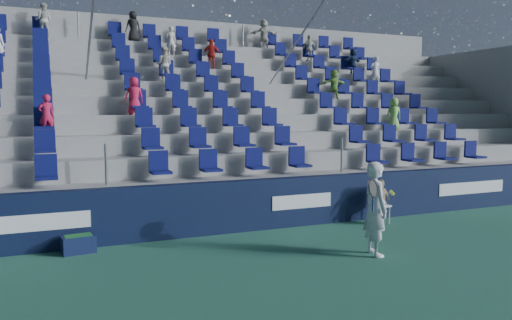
# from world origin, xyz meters

# --- Properties ---
(ground) EXTENTS (70.00, 70.00, 0.00)m
(ground) POSITION_xyz_m (0.00, 0.00, 0.00)
(ground) COLOR #2C6750
(ground) RESTS_ON ground
(sponsor_wall) EXTENTS (24.00, 0.32, 1.20)m
(sponsor_wall) POSITION_xyz_m (0.00, 3.15, 0.60)
(sponsor_wall) COLOR #0E1633
(sponsor_wall) RESTS_ON ground
(grandstand) EXTENTS (24.00, 8.17, 6.63)m
(grandstand) POSITION_xyz_m (0.00, 8.24, 2.14)
(grandstand) COLOR #9F9F9A
(grandstand) RESTS_ON ground
(tennis_player) EXTENTS (0.69, 0.74, 1.84)m
(tennis_player) POSITION_xyz_m (1.66, 0.30, 0.92)
(tennis_player) COLOR silver
(tennis_player) RESTS_ON ground
(line_judge_chair) EXTENTS (0.48, 0.49, 0.98)m
(line_judge_chair) POSITION_xyz_m (3.46, 2.65, 0.56)
(line_judge_chair) COLOR white
(line_judge_chair) RESTS_ON ground
(line_judge) EXTENTS (0.71, 0.46, 1.12)m
(line_judge) POSITION_xyz_m (3.46, 2.50, 0.56)
(line_judge) COLOR tan
(line_judge) RESTS_ON ground
(ball_bin) EXTENTS (0.68, 0.49, 0.35)m
(ball_bin) POSITION_xyz_m (-3.67, 2.75, 0.19)
(ball_bin) COLOR #10193C
(ball_bin) RESTS_ON ground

